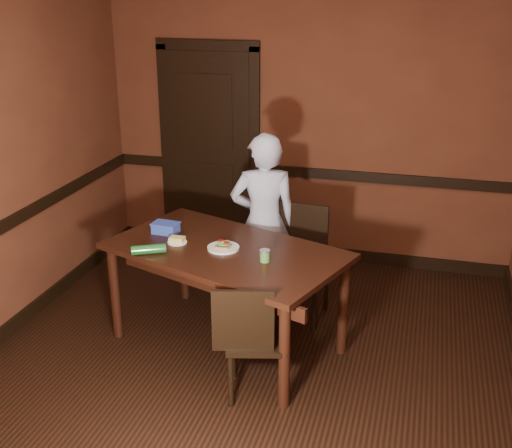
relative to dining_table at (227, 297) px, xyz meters
The scene contains 16 objects.
floor 0.61m from the dining_table, 57.68° to the right, with size 4.00×4.50×0.01m, color black.
wall_back 2.10m from the dining_table, 82.54° to the left, with size 4.00×0.02×2.70m, color #592C1B.
wall_front 2.81m from the dining_table, 84.71° to the right, with size 4.00×0.02×2.70m, color #592C1B.
dado_back 1.93m from the dining_table, 82.48° to the left, with size 4.00×0.03×0.10m, color black.
baseboard_back 1.90m from the dining_table, 82.48° to the left, with size 4.00×0.03×0.12m, color black.
baseboard_left 1.82m from the dining_table, 167.51° to the right, with size 0.03×4.50×0.12m, color black.
door 2.09m from the dining_table, 112.44° to the left, with size 1.05×0.07×2.20m.
dining_table is the anchor object (origin of this frame).
chair_far 0.74m from the dining_table, 52.86° to the left, with size 0.44×0.44×0.95m, color black, non-canonical shape.
chair_near 0.67m from the dining_table, 54.30° to the right, with size 0.40×0.40×0.86m, color black, non-canonical shape.
person 0.81m from the dining_table, 81.51° to the left, with size 0.56×0.37×1.54m, color silver.
sandwich_plate 0.43m from the dining_table, 145.38° to the right, with size 0.24×0.24×0.06m.
sauce_jar 0.59m from the dining_table, 23.92° to the right, with size 0.07×0.07×0.09m.
cheese_saucer 0.58m from the dining_table, behind, with size 0.15×0.15×0.05m.
food_tub 0.73m from the dining_table, 162.81° to the left, with size 0.21×0.15×0.09m.
wrapped_veg 0.72m from the dining_table, 154.49° to the right, with size 0.07×0.07×0.25m, color #18531C.
Camera 1 is at (1.13, -3.79, 2.70)m, focal length 45.00 mm.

